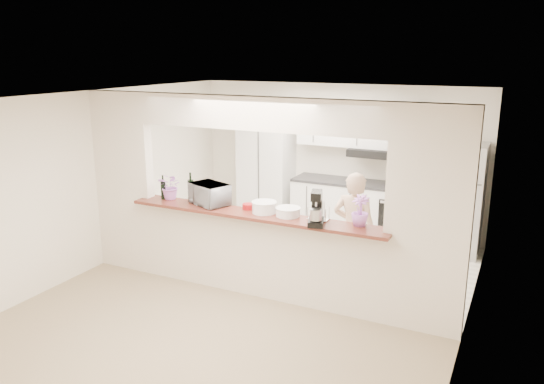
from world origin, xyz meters
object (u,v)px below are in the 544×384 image
Objects in this scene: toaster_oven at (209,194)px; person at (354,230)px; stand_mixer at (316,210)px; refrigerator at (457,199)px.

toaster_oven is 0.33× the size of person.
stand_mixer is (1.55, -0.19, 0.04)m from toaster_oven.
person reaches higher than stand_mixer.
toaster_oven is 1.56m from stand_mixer.
stand_mixer is at bearing -113.36° from refrigerator.
refrigerator is 3.40× the size of toaster_oven.
refrigerator is 1.12× the size of person.
refrigerator is at bearing 64.75° from toaster_oven.
stand_mixer is at bearing 77.71° from person.
refrigerator is 4.23× the size of stand_mixer.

